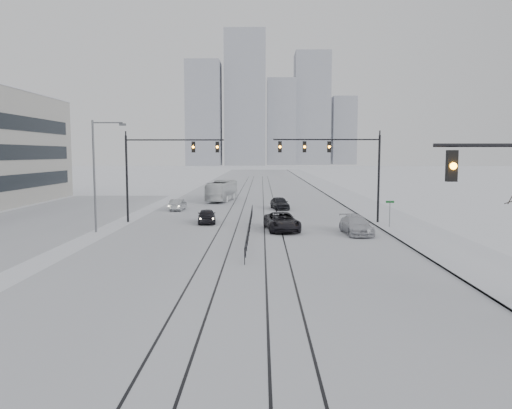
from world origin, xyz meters
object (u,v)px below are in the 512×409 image
Objects in this scene: sedan_nb_front at (282,222)px; sedan_nb_right at (356,226)px; sedan_nb_far at (280,203)px; sedan_sb_outer at (178,205)px; sedan_sb_inner at (207,216)px; box_truck at (222,191)px.

sedan_nb_front is 6.04m from sedan_nb_right.
sedan_nb_far is at bearing 102.65° from sedan_nb_right.
sedan_sb_outer is 11.57m from sedan_nb_far.
sedan_sb_outer is 0.92× the size of sedan_nb_far.
sedan_nb_front is at bearing 140.40° from sedan_sb_inner.
sedan_nb_right is at bearing -83.24° from sedan_nb_far.
sedan_nb_right is 18.59m from sedan_nb_far.
box_truck reaches higher than sedan_nb_far.
box_truck is at bearing 116.58° from sedan_nb_far.
sedan_nb_right is 0.49× the size of box_truck.
box_truck reaches higher than sedan_nb_front.
sedan_sb_inner is 0.74× the size of sedan_nb_front.
sedan_sb_outer is at bearing 119.47° from sedan_nb_front.
sedan_nb_right is at bearing 147.53° from sedan_sb_inner.
sedan_sb_inner is 1.03× the size of sedan_sb_outer.
box_truck is (-0.31, 21.63, 0.69)m from sedan_sb_inner.
sedan_sb_inner is at bearing -131.37° from sedan_nb_far.
sedan_nb_front is at bearing 159.16° from sedan_nb_right.
sedan_nb_right is (5.78, -1.73, -0.05)m from sedan_nb_front.
sedan_nb_far is (11.50, 1.25, 0.08)m from sedan_sb_outer.
sedan_nb_right is (16.88, -16.54, 0.07)m from sedan_sb_outer.
sedan_nb_far is at bearing 134.94° from box_truck.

